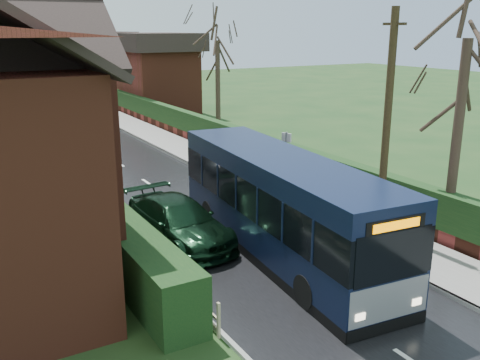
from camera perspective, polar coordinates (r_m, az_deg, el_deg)
ground at (r=16.58m, az=2.54°, el=-8.70°), size 140.00×140.00×0.00m
road at (r=25.05m, az=-9.88°, el=-0.28°), size 6.00×100.00×0.02m
pavement at (r=26.73m, az=-1.33°, el=1.12°), size 2.50×100.00×0.14m
kerb_right at (r=26.19m, az=-3.63°, el=0.78°), size 0.12×100.00×0.14m
kerb_left at (r=24.22m, az=-16.64°, el=-1.19°), size 0.12×100.00×0.10m
front_hedge at (r=19.16m, az=-15.64°, el=-3.26°), size 1.20×16.00×1.60m
picket_fence at (r=19.46m, az=-13.43°, el=-3.89°), size 0.10×16.00×0.90m
right_wall_hedge at (r=27.27m, az=1.51°, el=3.47°), size 0.60×50.00×1.80m
bus at (r=16.62m, az=4.42°, el=-2.87°), size 3.30×10.54×3.15m
car_silver at (r=25.31m, az=-16.89°, el=0.84°), size 1.47×3.61×1.23m
car_green at (r=17.83m, az=-6.53°, el=-4.44°), size 2.47×5.19×1.46m
car_distant at (r=53.34m, az=-19.14°, el=8.32°), size 1.53×3.91×1.27m
bus_stop_sign at (r=21.26m, az=4.93°, el=2.43°), size 0.18×0.45×2.98m
telegraph_pole at (r=18.41m, az=15.40°, el=5.74°), size 0.26×0.97×7.56m
tree_right_near at (r=17.86m, az=23.32°, el=15.18°), size 4.37×4.37×9.44m
tree_right_far at (r=36.50m, az=-2.44°, el=15.32°), size 4.52×4.52×8.73m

